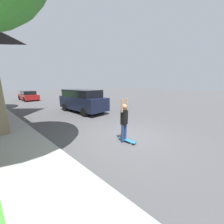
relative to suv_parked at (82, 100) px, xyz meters
name	(u,v)px	position (x,y,z in m)	size (l,w,h in m)	color
ground_plane	(126,137)	(-1.75, -6.10, -1.04)	(120.00, 120.00, 0.00)	#49494C
sidewalk	(6,126)	(-5.35, -0.10, -0.99)	(1.80, 80.00, 0.10)	#9E9E99
suv_parked	(82,100)	(0.00, 0.00, 0.00)	(2.03, 4.84, 1.95)	black
car_down_street	(28,96)	(-0.88, 12.93, -0.36)	(1.96, 4.45, 1.42)	maroon
skateboarder	(124,120)	(-2.24, -6.31, -0.09)	(0.41, 0.22, 1.86)	navy
skateboard	(127,140)	(-2.18, -6.45, -0.96)	(0.22, 0.82, 0.10)	#236B99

